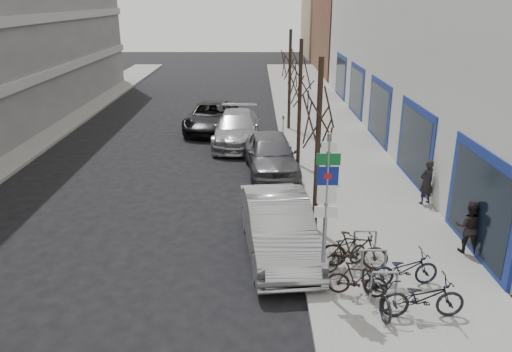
{
  "coord_description": "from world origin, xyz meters",
  "views": [
    {
      "loc": [
        0.75,
        -10.79,
        7.05
      ],
      "look_at": [
        0.76,
        3.32,
        2.0
      ],
      "focal_mm": 35.0,
      "sensor_mm": 36.0,
      "label": 1
    }
  ],
  "objects_px": {
    "bike_rack": "(374,260)",
    "bike_far_inner": "(354,250)",
    "parked_car_front": "(278,227)",
    "tree_mid": "(300,74)",
    "tree_near": "(319,106)",
    "meter_back": "(283,126)",
    "bike_far_curb": "(423,294)",
    "bike_near_right": "(357,279)",
    "pedestrian_near": "(427,182)",
    "bike_mid_inner": "(345,253)",
    "bike_near_left": "(377,285)",
    "highway_sign_pole": "(326,205)",
    "bike_mid_curb": "(405,266)",
    "parked_car_back": "(237,128)",
    "meter_front": "(302,213)",
    "meter_mid": "(290,158)",
    "parked_car_mid": "(271,154)",
    "pedestrian_far": "(469,226)",
    "tree_far": "(290,56)"
  },
  "relations": [
    {
      "from": "bike_near_right",
      "to": "bike_mid_curb",
      "type": "bearing_deg",
      "value": -57.26
    },
    {
      "from": "bike_far_curb",
      "to": "parked_car_mid",
      "type": "xyz_separation_m",
      "value": [
        -3.15,
        10.39,
        0.12
      ]
    },
    {
      "from": "highway_sign_pole",
      "to": "bike_far_inner",
      "type": "height_order",
      "value": "highway_sign_pole"
    },
    {
      "from": "tree_mid",
      "to": "meter_back",
      "type": "distance_m",
      "value": 5.13
    },
    {
      "from": "pedestrian_far",
      "to": "meter_front",
      "type": "bearing_deg",
      "value": 8.6
    },
    {
      "from": "tree_mid",
      "to": "parked_car_back",
      "type": "distance_m",
      "value": 5.76
    },
    {
      "from": "bike_rack",
      "to": "meter_mid",
      "type": "height_order",
      "value": "meter_mid"
    },
    {
      "from": "meter_mid",
      "to": "parked_car_front",
      "type": "distance_m",
      "value": 6.32
    },
    {
      "from": "bike_mid_inner",
      "to": "bike_near_left",
      "type": "bearing_deg",
      "value": 161.67
    },
    {
      "from": "highway_sign_pole",
      "to": "bike_mid_curb",
      "type": "height_order",
      "value": "highway_sign_pole"
    },
    {
      "from": "bike_rack",
      "to": "bike_mid_inner",
      "type": "relative_size",
      "value": 1.48
    },
    {
      "from": "bike_near_left",
      "to": "bike_mid_inner",
      "type": "bearing_deg",
      "value": 96.6
    },
    {
      "from": "tree_far",
      "to": "meter_front",
      "type": "bearing_deg",
      "value": -91.91
    },
    {
      "from": "bike_mid_curb",
      "to": "tree_mid",
      "type": "bearing_deg",
      "value": 2.19
    },
    {
      "from": "parked_car_front",
      "to": "tree_mid",
      "type": "bearing_deg",
      "value": 74.81
    },
    {
      "from": "meter_mid",
      "to": "parked_car_front",
      "type": "height_order",
      "value": "parked_car_front"
    },
    {
      "from": "highway_sign_pole",
      "to": "parked_car_front",
      "type": "height_order",
      "value": "highway_sign_pole"
    },
    {
      "from": "parked_car_front",
      "to": "bike_mid_curb",
      "type": "bearing_deg",
      "value": -39.12
    },
    {
      "from": "meter_mid",
      "to": "pedestrian_far",
      "type": "bearing_deg",
      "value": -54.28
    },
    {
      "from": "meter_front",
      "to": "bike_far_inner",
      "type": "xyz_separation_m",
      "value": [
        1.24,
        -1.93,
        -0.22
      ]
    },
    {
      "from": "bike_far_inner",
      "to": "bike_mid_inner",
      "type": "bearing_deg",
      "value": 99.94
    },
    {
      "from": "meter_mid",
      "to": "meter_back",
      "type": "xyz_separation_m",
      "value": [
        0.0,
        5.5,
        0.0
      ]
    },
    {
      "from": "tree_near",
      "to": "bike_far_inner",
      "type": "height_order",
      "value": "tree_near"
    },
    {
      "from": "pedestrian_near",
      "to": "tree_near",
      "type": "bearing_deg",
      "value": 1.0
    },
    {
      "from": "bike_near_right",
      "to": "bike_far_curb",
      "type": "height_order",
      "value": "bike_far_curb"
    },
    {
      "from": "tree_near",
      "to": "bike_far_inner",
      "type": "relative_size",
      "value": 3.03
    },
    {
      "from": "meter_back",
      "to": "bike_far_curb",
      "type": "relative_size",
      "value": 0.67
    },
    {
      "from": "bike_mid_curb",
      "to": "pedestrian_near",
      "type": "xyz_separation_m",
      "value": [
        2.25,
        5.36,
        0.27
      ]
    },
    {
      "from": "highway_sign_pole",
      "to": "bike_mid_curb",
      "type": "relative_size",
      "value": 2.37
    },
    {
      "from": "bike_far_curb",
      "to": "pedestrian_far",
      "type": "xyz_separation_m",
      "value": [
        2.25,
        3.11,
        0.21
      ]
    },
    {
      "from": "meter_front",
      "to": "pedestrian_near",
      "type": "xyz_separation_m",
      "value": [
        4.6,
        2.59,
        0.05
      ]
    },
    {
      "from": "meter_front",
      "to": "meter_mid",
      "type": "height_order",
      "value": "same"
    },
    {
      "from": "meter_mid",
      "to": "parked_car_mid",
      "type": "height_order",
      "value": "parked_car_mid"
    },
    {
      "from": "bike_rack",
      "to": "bike_far_inner",
      "type": "height_order",
      "value": "bike_far_inner"
    },
    {
      "from": "highway_sign_pole",
      "to": "meter_back",
      "type": "height_order",
      "value": "highway_sign_pole"
    },
    {
      "from": "bike_mid_curb",
      "to": "bike_far_curb",
      "type": "relative_size",
      "value": 0.93
    },
    {
      "from": "highway_sign_pole",
      "to": "tree_near",
      "type": "bearing_deg",
      "value": 86.74
    },
    {
      "from": "tree_mid",
      "to": "parked_car_mid",
      "type": "xyz_separation_m",
      "value": [
        -1.2,
        -0.69,
        -3.25
      ]
    },
    {
      "from": "meter_front",
      "to": "pedestrian_near",
      "type": "relative_size",
      "value": 0.78
    },
    {
      "from": "pedestrian_near",
      "to": "bike_far_inner",
      "type": "bearing_deg",
      "value": 27.59
    },
    {
      "from": "bike_rack",
      "to": "tree_near",
      "type": "height_order",
      "value": "tree_near"
    },
    {
      "from": "bike_rack",
      "to": "bike_far_inner",
      "type": "distance_m",
      "value": 0.63
    },
    {
      "from": "meter_mid",
      "to": "bike_mid_inner",
      "type": "distance_m",
      "value": 7.5
    },
    {
      "from": "parked_car_mid",
      "to": "parked_car_back",
      "type": "bearing_deg",
      "value": 104.52
    },
    {
      "from": "bike_far_curb",
      "to": "highway_sign_pole",
      "type": "bearing_deg",
      "value": 62.11
    },
    {
      "from": "bike_rack",
      "to": "pedestrian_near",
      "type": "relative_size",
      "value": 1.39
    },
    {
      "from": "highway_sign_pole",
      "to": "parked_car_back",
      "type": "bearing_deg",
      "value": 100.65
    },
    {
      "from": "bike_rack",
      "to": "bike_mid_inner",
      "type": "height_order",
      "value": "bike_mid_inner"
    },
    {
      "from": "bike_mid_curb",
      "to": "parked_car_back",
      "type": "distance_m",
      "value": 14.37
    },
    {
      "from": "meter_back",
      "to": "bike_near_right",
      "type": "distance_m",
      "value": 14.27
    }
  ]
}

